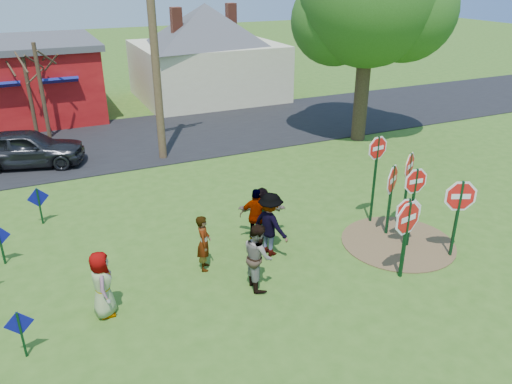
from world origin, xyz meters
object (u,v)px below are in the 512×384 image
leafy_tree (372,4)px  stop_sign_a (407,224)px  stop_sign_c (415,190)px  person_b (204,243)px  person_a (102,284)px  suv (26,148)px  utility_pole (152,23)px  stop_sign_b (377,157)px  stop_sign_d (409,173)px

leafy_tree → stop_sign_a: bearing=-120.3°
stop_sign_c → person_b: (-5.59, 1.28, -0.97)m
stop_sign_a → person_a: (-7.08, 1.57, -0.71)m
person_b → suv: person_b is taller
stop_sign_c → stop_sign_a: bearing=-133.2°
stop_sign_a → utility_pole: size_ratio=0.22×
suv → leafy_tree: bearing=-84.7°
suv → stop_sign_a: bearing=-130.5°
suv → utility_pole: 6.95m
person_a → suv: size_ratio=0.37×
stop_sign_b → person_a: 8.41m
stop_sign_a → person_b: 5.09m
stop_sign_a → stop_sign_b: size_ratio=0.78×
leafy_tree → stop_sign_b: bearing=-123.3°
leafy_tree → stop_sign_c: bearing=-117.7°
stop_sign_a → stop_sign_c: size_ratio=0.91×
stop_sign_d → utility_pole: utility_pole is taller
person_a → suv: 10.81m
stop_sign_c → leafy_tree: size_ratio=0.27×
leafy_tree → utility_pole: bearing=172.1°
person_b → stop_sign_a: bearing=-98.1°
stop_sign_b → suv: size_ratio=0.67×
stop_sign_c → stop_sign_d: (0.44, 0.78, 0.14)m
person_b → suv: 10.63m
suv → leafy_tree: (14.04, -2.52, 5.09)m
person_b → utility_pole: 9.83m
stop_sign_c → suv: bearing=133.0°
stop_sign_a → person_a: size_ratio=1.41×
stop_sign_b → leafy_tree: size_ratio=0.32×
person_a → person_b: 2.81m
stop_sign_a → stop_sign_c: bearing=33.4°
stop_sign_a → person_b: (-4.41, 2.43, -0.75)m
person_b → leafy_tree: leafy_tree is taller
stop_sign_b → person_b: bearing=176.6°
stop_sign_d → leafy_tree: size_ratio=0.29×
stop_sign_a → person_b: bearing=140.3°
stop_sign_a → stop_sign_d: stop_sign_d is taller
stop_sign_b → person_b: stop_sign_b is taller
stop_sign_d → utility_pole: bearing=86.1°
suv → person_a: bearing=-158.0°
person_b → leafy_tree: bearing=-33.2°
stop_sign_c → suv: size_ratio=0.58×
stop_sign_a → utility_pole: utility_pole is taller
leafy_tree → person_b: bearing=-144.0°
stop_sign_b → utility_pole: bearing=110.7°
stop_sign_d → person_b: (-6.03, 0.50, -1.12)m
stop_sign_d → suv: bearing=101.7°
person_b → suv: (-3.90, 9.88, 0.01)m
stop_sign_c → utility_pole: (-4.42, 9.90, 3.61)m
stop_sign_b → stop_sign_c: (0.05, -1.65, -0.38)m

